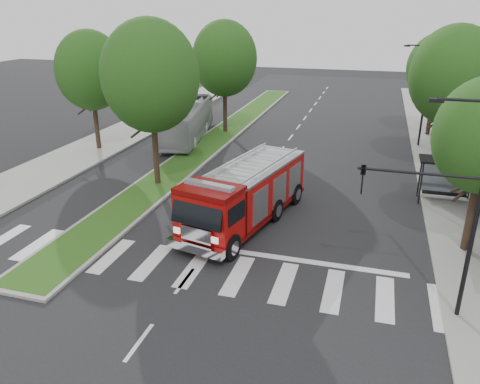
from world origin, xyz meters
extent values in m
plane|color=black|center=(0.00, 0.00, 0.00)|extent=(140.00, 140.00, 0.00)
cube|color=gray|center=(12.50, 10.00, 0.07)|extent=(5.00, 80.00, 0.15)
cube|color=gray|center=(-14.50, 10.00, 0.07)|extent=(5.00, 80.00, 0.15)
cube|color=gray|center=(-6.00, 18.00, 0.07)|extent=(3.00, 50.00, 0.14)
cube|color=#274513|center=(-6.00, 18.00, 0.14)|extent=(2.60, 49.50, 0.02)
cylinder|color=black|center=(9.80, 7.40, 1.25)|extent=(0.08, 0.08, 2.50)
cylinder|color=black|center=(12.60, 7.40, 1.25)|extent=(0.08, 0.08, 2.50)
cylinder|color=black|center=(9.80, 8.60, 1.25)|extent=(0.08, 0.08, 2.50)
cylinder|color=black|center=(12.60, 8.60, 1.25)|extent=(0.08, 0.08, 2.50)
cube|color=black|center=(11.20, 8.00, 2.55)|extent=(3.20, 1.60, 0.12)
cube|color=#8C99A5|center=(11.20, 8.70, 1.30)|extent=(2.80, 0.04, 1.80)
cube|color=black|center=(11.20, 8.00, 0.55)|extent=(2.40, 0.40, 0.08)
cylinder|color=black|center=(11.50, 2.00, 1.87)|extent=(0.36, 0.36, 3.74)
cylinder|color=black|center=(11.50, 14.00, 2.20)|extent=(0.36, 0.36, 4.40)
ellipsoid|color=#17370F|center=(11.50, 14.00, 6.50)|extent=(5.60, 5.60, 6.44)
cylinder|color=black|center=(11.50, 24.00, 1.98)|extent=(0.36, 0.36, 3.96)
ellipsoid|color=#17370F|center=(11.50, 24.00, 5.85)|extent=(5.00, 5.00, 5.75)
cylinder|color=black|center=(-6.00, 6.00, 2.31)|extent=(0.36, 0.36, 4.62)
ellipsoid|color=#17370F|center=(-6.00, 6.00, 6.83)|extent=(5.80, 5.80, 6.67)
cylinder|color=black|center=(-6.00, 20.00, 2.20)|extent=(0.36, 0.36, 4.40)
ellipsoid|color=#17370F|center=(-6.00, 20.00, 6.50)|extent=(5.60, 5.60, 6.44)
cylinder|color=black|center=(-14.00, 12.00, 2.09)|extent=(0.36, 0.36, 4.18)
ellipsoid|color=#17370F|center=(-14.00, 12.00, 6.17)|extent=(5.20, 5.20, 5.98)
cylinder|color=black|center=(10.50, -3.50, 4.00)|extent=(0.16, 0.16, 8.00)
cylinder|color=black|center=(9.60, -3.50, 7.90)|extent=(1.80, 0.10, 0.10)
cube|color=black|center=(8.70, -3.50, 7.85)|extent=(0.45, 0.20, 0.12)
cylinder|color=black|center=(8.50, -3.50, 5.40)|extent=(4.00, 0.10, 0.10)
imported|color=black|center=(6.70, -3.50, 5.00)|extent=(0.18, 0.22, 1.10)
cylinder|color=black|center=(10.50, 20.00, 4.00)|extent=(0.16, 0.16, 8.00)
cylinder|color=black|center=(9.60, 20.00, 7.90)|extent=(1.80, 0.10, 0.10)
cube|color=black|center=(8.70, 20.00, 7.85)|extent=(0.45, 0.20, 0.12)
cube|color=#670605|center=(0.90, 2.23, 0.56)|extent=(4.77, 9.71, 0.28)
cube|color=#9E0A08|center=(1.09, 3.10, 1.72)|extent=(4.28, 7.55, 2.22)
cube|color=#9E0A08|center=(0.13, -1.12, 1.72)|extent=(3.15, 2.56, 2.33)
cube|color=#B2B2B7|center=(1.09, 3.10, 2.89)|extent=(4.28, 7.55, 0.13)
cylinder|color=#B2B2B7|center=(0.12, 3.32, 3.11)|extent=(1.58, 6.52, 0.11)
cylinder|color=#B2B2B7|center=(2.07, 2.88, 3.11)|extent=(1.58, 6.52, 0.11)
cube|color=silver|center=(-0.15, -2.37, 0.67)|extent=(2.90, 1.02, 0.39)
cube|color=#8C99A5|center=(0.13, -1.12, 3.22)|extent=(2.47, 0.92, 0.20)
cylinder|color=black|center=(-1.19, -1.17, 0.61)|extent=(0.65, 1.28, 1.22)
cylinder|color=black|center=(1.30, -1.73, 0.61)|extent=(0.65, 1.28, 1.22)
cylinder|color=black|center=(-0.15, 3.38, 0.61)|extent=(0.65, 1.28, 1.22)
cylinder|color=black|center=(2.34, 2.82, 0.61)|extent=(0.65, 1.28, 1.22)
cylinder|color=black|center=(0.44, 5.98, 0.61)|extent=(0.65, 1.28, 1.22)
cylinder|color=black|center=(2.93, 5.42, 0.61)|extent=(0.65, 1.28, 1.22)
imported|color=#B5B6BA|center=(-8.50, 17.13, 1.56)|extent=(4.52, 11.51, 3.13)
camera|label=1|loc=(6.89, -19.38, 10.57)|focal=35.00mm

